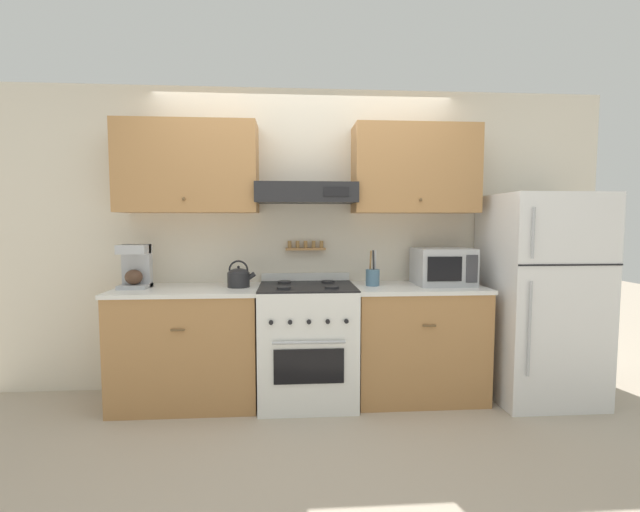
{
  "coord_description": "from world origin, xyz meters",
  "views": [
    {
      "loc": [
        -0.13,
        -3.06,
        1.43
      ],
      "look_at": [
        0.1,
        0.26,
        1.17
      ],
      "focal_mm": 24.0,
      "sensor_mm": 36.0,
      "label": 1
    }
  ],
  "objects_px": {
    "stove_range": "(307,343)",
    "utensil_crock": "(373,277)",
    "tea_kettle": "(239,277)",
    "coffee_maker": "(136,267)",
    "microwave": "(443,266)",
    "refrigerator": "(539,297)"
  },
  "relations": [
    {
      "from": "stove_range",
      "to": "microwave",
      "type": "xyz_separation_m",
      "value": [
        1.12,
        0.07,
        0.6
      ]
    },
    {
      "from": "refrigerator",
      "to": "utensil_crock",
      "type": "height_order",
      "value": "refrigerator"
    },
    {
      "from": "stove_range",
      "to": "tea_kettle",
      "type": "distance_m",
      "value": 0.76
    },
    {
      "from": "coffee_maker",
      "to": "utensil_crock",
      "type": "xyz_separation_m",
      "value": [
        1.88,
        -0.03,
        -0.09
      ]
    },
    {
      "from": "coffee_maker",
      "to": "utensil_crock",
      "type": "bearing_deg",
      "value": -0.79
    },
    {
      "from": "tea_kettle",
      "to": "utensil_crock",
      "type": "distance_m",
      "value": 1.07
    },
    {
      "from": "tea_kettle",
      "to": "microwave",
      "type": "bearing_deg",
      "value": 0.62
    },
    {
      "from": "refrigerator",
      "to": "coffee_maker",
      "type": "xyz_separation_m",
      "value": [
        -3.23,
        0.12,
        0.26
      ]
    },
    {
      "from": "stove_range",
      "to": "utensil_crock",
      "type": "bearing_deg",
      "value": 5.31
    },
    {
      "from": "coffee_maker",
      "to": "tea_kettle",
      "type": "bearing_deg",
      "value": -1.84
    },
    {
      "from": "microwave",
      "to": "utensil_crock",
      "type": "relative_size",
      "value": 1.58
    },
    {
      "from": "utensil_crock",
      "to": "tea_kettle",
      "type": "bearing_deg",
      "value": -180.0
    },
    {
      "from": "tea_kettle",
      "to": "coffee_maker",
      "type": "height_order",
      "value": "coffee_maker"
    },
    {
      "from": "microwave",
      "to": "stove_range",
      "type": "bearing_deg",
      "value": -176.56
    },
    {
      "from": "stove_range",
      "to": "refrigerator",
      "type": "height_order",
      "value": "refrigerator"
    },
    {
      "from": "stove_range",
      "to": "coffee_maker",
      "type": "bearing_deg",
      "value": 176.79
    },
    {
      "from": "refrigerator",
      "to": "microwave",
      "type": "relative_size",
      "value": 3.65
    },
    {
      "from": "stove_range",
      "to": "coffee_maker",
      "type": "relative_size",
      "value": 2.93
    },
    {
      "from": "stove_range",
      "to": "microwave",
      "type": "relative_size",
      "value": 2.2
    },
    {
      "from": "microwave",
      "to": "utensil_crock",
      "type": "xyz_separation_m",
      "value": [
        -0.59,
        -0.02,
        -0.08
      ]
    },
    {
      "from": "tea_kettle",
      "to": "coffee_maker",
      "type": "relative_size",
      "value": 0.66
    },
    {
      "from": "microwave",
      "to": "utensil_crock",
      "type": "distance_m",
      "value": 0.59
    }
  ]
}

